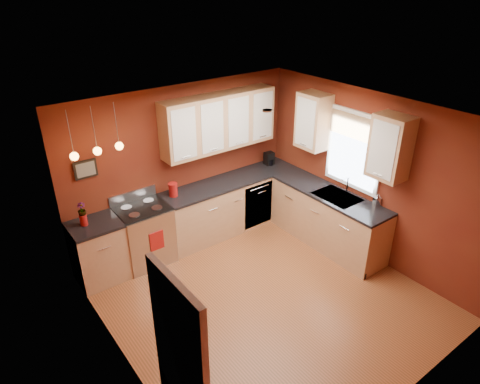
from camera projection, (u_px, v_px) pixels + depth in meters
floor at (265, 297)px, 6.02m from camera, size 4.20×4.20×0.00m
ceiling at (271, 119)px, 4.82m from camera, size 4.00×4.20×0.02m
wall_back at (184, 165)px, 6.91m from camera, size 4.00×0.02×2.60m
wall_front at (416, 311)px, 3.93m from camera, size 4.00×0.02×2.60m
wall_left at (118, 278)px, 4.35m from camera, size 0.02×4.20×2.60m
wall_right at (368, 177)px, 6.49m from camera, size 0.02×4.20×2.60m
base_cabinets_back_left at (99, 253)px, 6.20m from camera, size 0.70×0.60×0.90m
base_cabinets_back_right at (231, 205)px, 7.48m from camera, size 2.54×0.60×0.90m
base_cabinets_right at (327, 219)px, 7.04m from camera, size 0.60×2.10×0.90m
counter_back_left at (94, 225)px, 5.99m from camera, size 0.70×0.62×0.04m
counter_back_right at (231, 181)px, 7.26m from camera, size 2.54×0.62×0.04m
counter_right at (330, 194)px, 6.82m from camera, size 0.62×2.10×0.04m
gas_range at (145, 234)px, 6.58m from camera, size 0.76×0.64×1.11m
dishwasher_front at (258, 205)px, 7.47m from camera, size 0.60×0.02×0.80m
sink at (337, 198)px, 6.72m from camera, size 0.50×0.70×0.33m
window at (354, 148)px, 6.51m from camera, size 0.06×1.02×1.22m
door_left_wall at (182, 374)px, 3.64m from camera, size 0.12×0.82×2.05m
upper_cabinets_back at (219, 122)px, 6.81m from camera, size 2.00×0.35×0.90m
upper_cabinets_right at (349, 133)px, 6.33m from camera, size 0.35×1.95×0.90m
wall_picture at (86, 169)px, 5.91m from camera, size 0.32×0.03×0.26m
pendant_lights at (97, 150)px, 5.56m from camera, size 0.71×0.11×0.66m
red_canister at (173, 190)px, 6.67m from camera, size 0.15×0.15×0.22m
red_vase at (84, 220)px, 5.92m from camera, size 0.10×0.10×0.16m
flowers at (82, 210)px, 5.84m from camera, size 0.14×0.14×0.20m
coffee_maker at (269, 159)px, 7.78m from camera, size 0.17×0.17×0.23m
soap_pump at (377, 199)px, 6.41m from camera, size 0.12×0.12×0.20m
dish_towel at (157, 241)px, 6.35m from camera, size 0.22×0.02×0.30m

